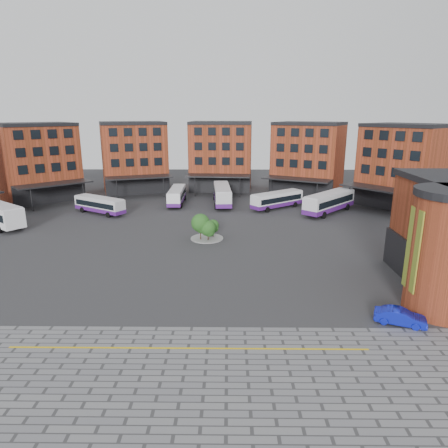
{
  "coord_description": "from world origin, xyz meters",
  "views": [
    {
      "loc": [
        4.86,
        -39.25,
        16.43
      ],
      "look_at": [
        4.38,
        5.11,
        4.0
      ],
      "focal_mm": 32.0,
      "sensor_mm": 36.0,
      "label": 1
    }
  ],
  "objects_px": {
    "bus_c": "(177,195)",
    "blue_car": "(400,317)",
    "bus_e": "(277,200)",
    "bus_d": "(222,194)",
    "bus_b": "(100,205)",
    "tree_island": "(205,227)",
    "bus_f": "(329,202)"
  },
  "relations": [
    {
      "from": "bus_c",
      "to": "blue_car",
      "type": "distance_m",
      "value": 49.48
    },
    {
      "from": "bus_e",
      "to": "blue_car",
      "type": "height_order",
      "value": "bus_e"
    },
    {
      "from": "bus_d",
      "to": "bus_b",
      "type": "bearing_deg",
      "value": -163.91
    },
    {
      "from": "bus_b",
      "to": "bus_d",
      "type": "xyz_separation_m",
      "value": [
        20.46,
        7.32,
        0.34
      ]
    },
    {
      "from": "bus_c",
      "to": "blue_car",
      "type": "xyz_separation_m",
      "value": [
        23.38,
        -43.6,
        -0.94
      ]
    },
    {
      "from": "bus_b",
      "to": "blue_car",
      "type": "xyz_separation_m",
      "value": [
        35.39,
        -36.08,
        -0.87
      ]
    },
    {
      "from": "tree_island",
      "to": "bus_c",
      "type": "xyz_separation_m",
      "value": [
        -6.52,
        21.79,
        -0.26
      ]
    },
    {
      "from": "bus_b",
      "to": "bus_d",
      "type": "relative_size",
      "value": 0.79
    },
    {
      "from": "tree_island",
      "to": "bus_c",
      "type": "relative_size",
      "value": 0.42
    },
    {
      "from": "bus_d",
      "to": "bus_f",
      "type": "height_order",
      "value": "bus_f"
    },
    {
      "from": "tree_island",
      "to": "bus_e",
      "type": "bearing_deg",
      "value": 57.45
    },
    {
      "from": "bus_c",
      "to": "bus_d",
      "type": "distance_m",
      "value": 8.45
    },
    {
      "from": "blue_car",
      "to": "bus_c",
      "type": "bearing_deg",
      "value": 49.12
    },
    {
      "from": "bus_c",
      "to": "blue_car",
      "type": "bearing_deg",
      "value": -62.38
    },
    {
      "from": "bus_f",
      "to": "blue_car",
      "type": "relative_size",
      "value": 2.76
    },
    {
      "from": "bus_c",
      "to": "blue_car",
      "type": "relative_size",
      "value": 2.64
    },
    {
      "from": "tree_island",
      "to": "bus_e",
      "type": "distance_m",
      "value": 21.69
    },
    {
      "from": "bus_b",
      "to": "bus_e",
      "type": "relative_size",
      "value": 0.99
    },
    {
      "from": "bus_c",
      "to": "bus_f",
      "type": "bearing_deg",
      "value": -14.5
    },
    {
      "from": "bus_d",
      "to": "bus_f",
      "type": "xyz_separation_m",
      "value": [
        18.15,
        -6.39,
        0.02
      ]
    },
    {
      "from": "bus_c",
      "to": "bus_d",
      "type": "bearing_deg",
      "value": -1.92
    },
    {
      "from": "bus_b",
      "to": "bus_e",
      "type": "xyz_separation_m",
      "value": [
        30.2,
        4.0,
        0.07
      ]
    },
    {
      "from": "blue_car",
      "to": "bus_b",
      "type": "bearing_deg",
      "value": 65.36
    },
    {
      "from": "tree_island",
      "to": "bus_d",
      "type": "bearing_deg",
      "value": 84.91
    },
    {
      "from": "bus_e",
      "to": "blue_car",
      "type": "distance_m",
      "value": 40.43
    },
    {
      "from": "bus_e",
      "to": "bus_b",
      "type": "bearing_deg",
      "value": -119.41
    },
    {
      "from": "bus_e",
      "to": "blue_car",
      "type": "xyz_separation_m",
      "value": [
        5.19,
        -40.08,
        -0.95
      ]
    },
    {
      "from": "tree_island",
      "to": "bus_b",
      "type": "relative_size",
      "value": 0.45
    },
    {
      "from": "bus_b",
      "to": "bus_f",
      "type": "relative_size",
      "value": 0.89
    },
    {
      "from": "bus_d",
      "to": "blue_car",
      "type": "height_order",
      "value": "bus_d"
    },
    {
      "from": "bus_d",
      "to": "blue_car",
      "type": "distance_m",
      "value": 45.92
    },
    {
      "from": "bus_f",
      "to": "blue_car",
      "type": "xyz_separation_m",
      "value": [
        -3.22,
        -37.01,
        -1.23
      ]
    }
  ]
}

